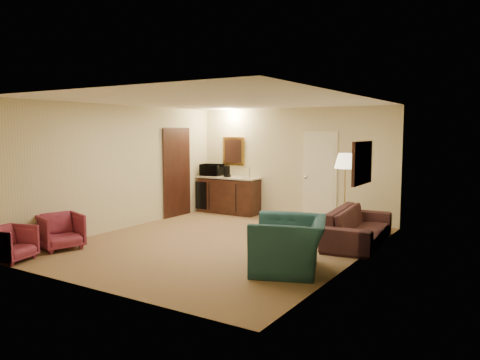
% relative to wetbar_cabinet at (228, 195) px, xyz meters
% --- Properties ---
extents(ground, '(6.00, 6.00, 0.00)m').
position_rel_wetbar_cabinet_xyz_m(ground, '(1.65, -2.72, -0.46)').
color(ground, brown).
rests_on(ground, ground).
extents(room_walls, '(5.02, 6.01, 2.61)m').
position_rel_wetbar_cabinet_xyz_m(room_walls, '(1.55, -1.95, 1.26)').
color(room_walls, beige).
rests_on(room_walls, ground).
extents(wetbar_cabinet, '(1.64, 0.58, 0.92)m').
position_rel_wetbar_cabinet_xyz_m(wetbar_cabinet, '(0.00, 0.00, 0.00)').
color(wetbar_cabinet, '#3C1E13').
rests_on(wetbar_cabinet, ground).
extents(sofa, '(0.86, 2.25, 0.86)m').
position_rel_wetbar_cabinet_xyz_m(sofa, '(3.80, -1.42, -0.03)').
color(sofa, black).
rests_on(sofa, ground).
extents(teal_armchair, '(1.16, 1.41, 1.06)m').
position_rel_wetbar_cabinet_xyz_m(teal_armchair, '(3.46, -3.62, 0.07)').
color(teal_armchair, '#1B4341').
rests_on(teal_armchair, ground).
extents(rose_chair_near, '(0.80, 0.83, 0.69)m').
position_rel_wetbar_cabinet_xyz_m(rose_chair_near, '(-0.50, -4.59, -0.12)').
color(rose_chair_near, maroon).
rests_on(rose_chair_near, ground).
extents(rose_chair_far, '(0.69, 0.72, 0.62)m').
position_rel_wetbar_cabinet_xyz_m(rose_chair_far, '(-0.50, -5.51, -0.15)').
color(rose_chair_far, maroon).
rests_on(rose_chair_far, ground).
extents(coffee_table, '(0.99, 0.86, 0.48)m').
position_rel_wetbar_cabinet_xyz_m(coffee_table, '(3.13, -3.17, -0.22)').
color(coffee_table, black).
rests_on(coffee_table, ground).
extents(floor_lamp, '(0.44, 0.44, 1.64)m').
position_rel_wetbar_cabinet_xyz_m(floor_lamp, '(3.35, -0.91, 0.36)').
color(floor_lamp, gold).
rests_on(floor_lamp, ground).
extents(waste_bin, '(0.28, 0.28, 0.33)m').
position_rel_wetbar_cabinet_xyz_m(waste_bin, '(0.65, -0.07, -0.29)').
color(waste_bin, black).
rests_on(waste_bin, ground).
extents(microwave, '(0.57, 0.35, 0.37)m').
position_rel_wetbar_cabinet_xyz_m(microwave, '(-0.50, -0.02, 0.64)').
color(microwave, black).
rests_on(microwave, wetbar_cabinet).
extents(coffee_maker, '(0.19, 0.19, 0.28)m').
position_rel_wetbar_cabinet_xyz_m(coffee_maker, '(0.03, -0.10, 0.60)').
color(coffee_maker, black).
rests_on(coffee_maker, wetbar_cabinet).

